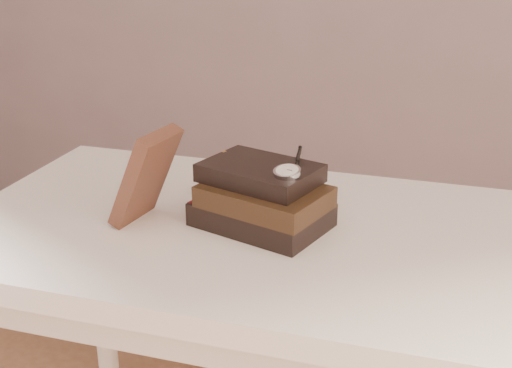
% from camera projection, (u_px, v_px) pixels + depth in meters
% --- Properties ---
extents(table, '(1.00, 0.60, 0.75)m').
position_uv_depth(table, '(246.00, 271.00, 1.20)').
color(table, silver).
rests_on(table, ground).
extents(book_stack, '(0.25, 0.21, 0.11)m').
position_uv_depth(book_stack, '(262.00, 199.00, 1.14)').
color(book_stack, black).
rests_on(book_stack, table).
extents(journal, '(0.11, 0.12, 0.17)m').
position_uv_depth(journal, '(146.00, 176.00, 1.15)').
color(journal, '#3E2017').
rests_on(journal, table).
extents(pocket_watch, '(0.06, 0.15, 0.02)m').
position_uv_depth(pocket_watch, '(288.00, 170.00, 1.09)').
color(pocket_watch, silver).
rests_on(pocket_watch, book_stack).
extents(eyeglasses, '(0.12, 0.13, 0.04)m').
position_uv_depth(eyeglasses, '(250.00, 171.00, 1.24)').
color(eyeglasses, silver).
rests_on(eyeglasses, book_stack).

